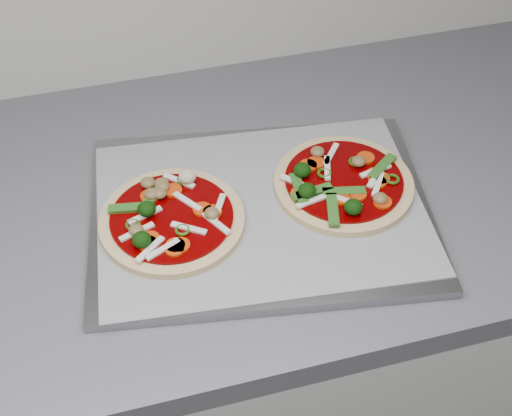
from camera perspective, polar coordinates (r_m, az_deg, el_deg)
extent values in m
cube|color=silver|center=(1.38, 1.24, -12.18)|extent=(3.60, 0.60, 0.86)
cube|color=slate|center=(1.03, 1.63, 1.30)|extent=(3.60, 0.60, 0.04)
cube|color=gray|center=(0.96, 0.37, -0.31)|extent=(0.50, 0.40, 0.01)
cube|color=#9A9A9F|center=(0.95, 0.37, 0.04)|extent=(0.46, 0.36, 0.00)
cylinder|color=#EBC386|center=(0.94, -6.73, -1.00)|extent=(0.22, 0.22, 0.01)
cylinder|color=#600001|center=(0.93, -6.77, -0.71)|extent=(0.19, 0.19, 0.00)
cube|color=white|center=(0.91, -9.52, -1.90)|extent=(0.05, 0.02, 0.00)
cylinder|color=#D03905|center=(0.93, -3.50, -0.33)|extent=(0.03, 0.03, 0.00)
cube|color=white|center=(0.91, -3.20, -1.22)|extent=(0.03, 0.05, 0.00)
ellipsoid|color=brown|center=(0.95, -7.73, 1.18)|extent=(0.03, 0.03, 0.01)
cylinder|color=#D03905|center=(0.90, -8.47, -2.46)|extent=(0.03, 0.03, 0.00)
torus|color=#2B4E0F|center=(0.92, -9.82, -1.33)|extent=(0.03, 0.03, 0.00)
cube|color=white|center=(0.89, -7.47, -3.29)|extent=(0.05, 0.03, 0.00)
ellipsoid|color=brown|center=(0.95, -8.36, 1.12)|extent=(0.02, 0.02, 0.01)
cube|color=white|center=(0.89, -8.47, -3.29)|extent=(0.04, 0.04, 0.00)
torus|color=#2B4E0F|center=(0.91, -5.90, -1.76)|extent=(0.03, 0.03, 0.00)
cylinder|color=#D03905|center=(0.89, -6.08, -2.99)|extent=(0.03, 0.03, 0.00)
cube|color=white|center=(0.93, -2.99, 0.07)|extent=(0.03, 0.05, 0.00)
ellipsoid|color=brown|center=(0.91, -9.55, -1.77)|extent=(0.03, 0.03, 0.01)
cylinder|color=#D03905|center=(0.90, -8.66, -2.83)|extent=(0.03, 0.03, 0.00)
ellipsoid|color=#C3B597|center=(0.97, -5.52, 2.52)|extent=(0.03, 0.03, 0.02)
ellipsoid|color=brown|center=(0.92, -3.55, -0.42)|extent=(0.03, 0.03, 0.01)
cylinder|color=#D03905|center=(0.89, -6.47, -3.02)|extent=(0.03, 0.03, 0.00)
ellipsoid|color=brown|center=(0.97, -8.65, 2.02)|extent=(0.02, 0.02, 0.01)
cube|color=white|center=(0.91, -5.40, -1.62)|extent=(0.04, 0.03, 0.00)
cube|color=white|center=(0.93, -8.88, -0.59)|extent=(0.05, 0.02, 0.00)
cube|color=white|center=(0.97, -6.17, 2.17)|extent=(0.04, 0.04, 0.00)
ellipsoid|color=brown|center=(0.97, -7.57, 1.94)|extent=(0.03, 0.03, 0.01)
cylinder|color=#D03905|center=(0.96, -8.51, 0.93)|extent=(0.03, 0.03, 0.00)
cube|color=#3A7022|center=(0.96, -8.24, 0.93)|extent=(0.05, 0.05, 0.00)
ellipsoid|color=brown|center=(0.96, -7.50, 1.72)|extent=(0.02, 0.02, 0.01)
cube|color=white|center=(0.94, -5.51, 0.51)|extent=(0.03, 0.04, 0.00)
cube|color=#3A7022|center=(0.94, -10.01, 0.01)|extent=(0.06, 0.02, 0.00)
ellipsoid|color=#0E3408|center=(0.89, -9.14, -2.51)|extent=(0.03, 0.03, 0.02)
cylinder|color=#D03905|center=(0.89, -6.53, -3.28)|extent=(0.03, 0.03, 0.00)
torus|color=#2B4E0F|center=(0.97, -5.83, 2.25)|extent=(0.03, 0.03, 0.00)
cylinder|color=#D03905|center=(0.96, -6.66, 1.40)|extent=(0.03, 0.03, 0.00)
cylinder|color=#D03905|center=(0.93, -4.32, -0.12)|extent=(0.04, 0.04, 0.00)
ellipsoid|color=#0E3408|center=(0.93, -8.73, -0.07)|extent=(0.03, 0.03, 0.02)
cylinder|color=#EBC386|center=(0.99, 7.01, 1.93)|extent=(0.22, 0.22, 0.01)
cylinder|color=#600001|center=(0.98, 7.05, 2.23)|extent=(0.19, 0.19, 0.00)
ellipsoid|color=brown|center=(0.95, 9.90, 0.77)|extent=(0.02, 0.02, 0.01)
cube|color=#3A7022|center=(0.96, 7.05, 1.31)|extent=(0.06, 0.03, 0.00)
ellipsoid|color=brown|center=(1.00, 8.21, 3.72)|extent=(0.03, 0.03, 0.01)
cylinder|color=#D03905|center=(1.00, 4.82, 3.62)|extent=(0.03, 0.03, 0.00)
ellipsoid|color=#0E3408|center=(0.94, 4.11, 1.40)|extent=(0.03, 0.03, 0.02)
cylinder|color=#D03905|center=(0.95, 10.08, 0.47)|extent=(0.03, 0.03, 0.00)
cube|color=white|center=(0.99, 5.72, 3.21)|extent=(0.02, 0.05, 0.00)
cylinder|color=#D03905|center=(0.99, 9.51, 2.66)|extent=(0.04, 0.04, 0.00)
cylinder|color=#D03905|center=(1.01, 8.77, 3.98)|extent=(0.03, 0.03, 0.00)
cube|color=white|center=(1.01, 6.03, 4.30)|extent=(0.04, 0.04, 0.00)
cube|color=white|center=(0.97, 3.21, 2.07)|extent=(0.04, 0.04, 0.00)
cube|color=white|center=(0.94, 4.56, 0.59)|extent=(0.05, 0.02, 0.00)
cube|color=#3A7022|center=(0.93, 6.15, -0.12)|extent=(0.03, 0.06, 0.00)
cylinder|color=#D03905|center=(0.95, 3.52, 1.17)|extent=(0.04, 0.04, 0.00)
ellipsoid|color=brown|center=(1.01, 4.94, 4.51)|extent=(0.03, 0.03, 0.01)
cylinder|color=#D03905|center=(0.99, 4.19, 3.39)|extent=(0.03, 0.03, 0.00)
cylinder|color=#D03905|center=(0.96, 8.13, 1.10)|extent=(0.03, 0.03, 0.00)
ellipsoid|color=#0E3408|center=(0.93, 7.79, 0.09)|extent=(0.03, 0.03, 0.02)
torus|color=#2B4E0F|center=(0.99, 10.85, 2.28)|extent=(0.03, 0.03, 0.00)
cylinder|color=#D03905|center=(0.95, 6.85, 0.79)|extent=(0.03, 0.03, 0.00)
torus|color=#2B4E0F|center=(0.98, 5.48, 2.79)|extent=(0.03, 0.03, 0.00)
ellipsoid|color=#0E3408|center=(0.97, 3.73, 3.04)|extent=(0.03, 0.03, 0.02)
cube|color=white|center=(0.95, 7.09, 0.60)|extent=(0.04, 0.04, 0.00)
cube|color=white|center=(0.99, 9.59, 2.50)|extent=(0.04, 0.04, 0.00)
cube|color=white|center=(1.00, 9.53, 2.96)|extent=(0.05, 0.02, 0.00)
cube|color=#3A7022|center=(0.95, 4.52, 1.28)|extent=(0.06, 0.02, 0.00)
cylinder|color=#D03905|center=(0.99, 9.94, 2.34)|extent=(0.03, 0.03, 0.00)
cube|color=white|center=(0.98, 9.73, 1.90)|extent=(0.03, 0.04, 0.00)
cylinder|color=#D03905|center=(0.98, 9.68, 2.06)|extent=(0.03, 0.03, 0.00)
cube|color=#3A7022|center=(1.00, 10.06, 3.27)|extent=(0.05, 0.05, 0.00)
cube|color=#3A7022|center=(0.96, 3.45, 1.56)|extent=(0.02, 0.06, 0.00)
torus|color=#2B4E0F|center=(1.00, 7.97, 3.69)|extent=(0.03, 0.03, 0.00)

